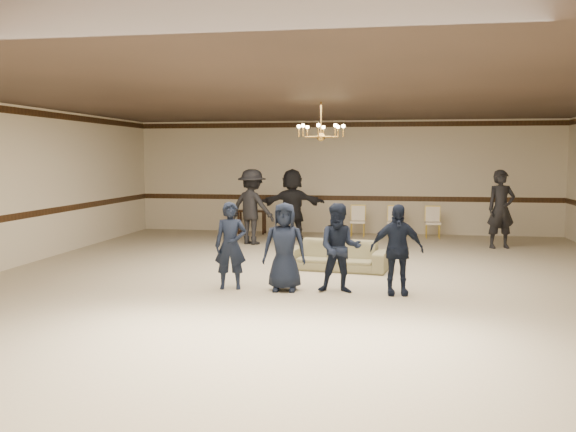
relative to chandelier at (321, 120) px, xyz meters
name	(u,v)px	position (x,y,z in m)	size (l,w,h in m)	color
room	(314,190)	(0.00, -1.00, -1.28)	(12.01, 14.01, 3.21)	tan
chair_rail	(344,198)	(0.00, 5.99, -1.88)	(12.00, 0.02, 0.14)	black
crown_molding	(345,125)	(0.00, 5.99, 0.21)	(12.00, 0.02, 0.14)	black
chandelier	(321,120)	(0.00, 0.00, 0.00)	(0.94, 0.94, 0.89)	#BD8D3C
boy_a	(231,246)	(-1.28, -1.85, -2.15)	(0.53, 0.35, 1.44)	black
boy_b	(284,247)	(-0.38, -1.85, -2.15)	(0.71, 0.46, 1.44)	black
boy_c	(340,248)	(0.52, -1.85, -2.15)	(0.70, 0.55, 1.44)	black
boy_d	(397,250)	(1.42, -1.85, -2.15)	(0.85, 0.35, 1.44)	black
settee	(337,255)	(0.30, 0.15, -2.59)	(1.94, 0.76, 0.57)	#6D6449
adult_left	(252,207)	(-2.09, 3.33, -1.94)	(1.21, 0.70, 1.87)	black
adult_mid	(292,205)	(-1.19, 4.03, -1.94)	(1.74, 0.55, 1.87)	black
adult_right	(501,209)	(3.91, 3.63, -1.94)	(0.68, 0.45, 1.87)	black
banquet_chair_left	(358,221)	(0.44, 5.18, -2.45)	(0.41, 0.41, 0.84)	#F2E4CB
banquet_chair_mid	(395,222)	(1.44, 5.18, -2.45)	(0.41, 0.41, 0.84)	#F2E4CB
banquet_chair_right	(433,223)	(2.44, 5.18, -2.45)	(0.41, 0.41, 0.84)	#F2E4CB
console_table	(252,222)	(-2.56, 5.38, -2.54)	(0.80, 0.34, 0.67)	black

